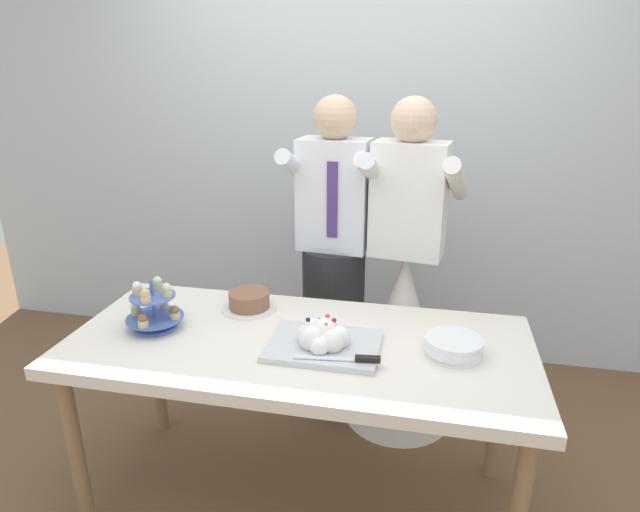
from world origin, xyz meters
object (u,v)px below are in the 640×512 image
(plate_stack, at_px, (453,346))
(person_groom, at_px, (334,280))
(dessert_table, at_px, (299,357))
(cupcake_stand, at_px, (154,309))
(person_bride, at_px, (402,317))
(main_cake_tray, at_px, (323,339))
(round_cake, at_px, (249,301))

(plate_stack, relative_size, person_groom, 0.13)
(dessert_table, distance_m, person_groom, 0.71)
(cupcake_stand, bearing_deg, person_bride, 35.98)
(dessert_table, xyz_separation_m, person_bride, (0.37, 0.68, -0.12))
(person_groom, bearing_deg, dessert_table, -90.68)
(dessert_table, bearing_deg, person_bride, 61.65)
(person_bride, bearing_deg, person_groom, 175.98)
(cupcake_stand, bearing_deg, plate_stack, 1.48)
(dessert_table, height_order, main_cake_tray, main_cake_tray)
(main_cake_tray, height_order, round_cake, main_cake_tray)
(plate_stack, relative_size, person_bride, 0.13)
(person_bride, bearing_deg, dessert_table, -118.35)
(cupcake_stand, bearing_deg, round_cake, 37.93)
(plate_stack, height_order, person_groom, person_groom)
(dessert_table, relative_size, cupcake_stand, 7.83)
(round_cake, xyz_separation_m, person_bride, (0.65, 0.45, -0.23))
(cupcake_stand, distance_m, person_groom, 0.95)
(cupcake_stand, relative_size, round_cake, 0.96)
(person_groom, height_order, person_bride, same)
(dessert_table, xyz_separation_m, cupcake_stand, (-0.59, -0.02, 0.16))
(dessert_table, bearing_deg, cupcake_stand, -178.40)
(round_cake, xyz_separation_m, person_groom, (0.29, 0.48, -0.06))
(dessert_table, distance_m, cupcake_stand, 0.62)
(dessert_table, relative_size, main_cake_tray, 4.14)
(main_cake_tray, distance_m, plate_stack, 0.48)
(cupcake_stand, height_order, person_groom, person_groom)
(main_cake_tray, height_order, person_groom, person_groom)
(person_groom, xyz_separation_m, person_bride, (0.36, -0.03, -0.16))
(plate_stack, height_order, person_bride, person_bride)
(main_cake_tray, height_order, plate_stack, main_cake_tray)
(round_cake, bearing_deg, cupcake_stand, -142.07)
(plate_stack, bearing_deg, round_cake, 165.97)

